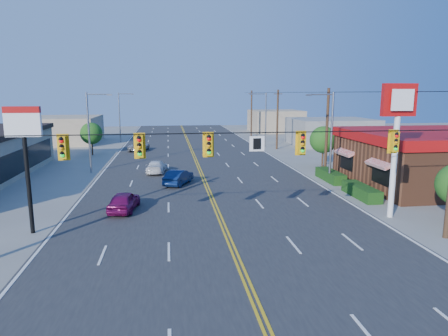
{
  "coord_description": "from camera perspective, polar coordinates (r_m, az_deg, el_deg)",
  "views": [
    {
      "loc": [
        -3.11,
        -19.17,
        7.91
      ],
      "look_at": [
        1.07,
        10.9,
        2.2
      ],
      "focal_mm": 32.0,
      "sensor_mm": 36.0,
      "label": 1
    }
  ],
  "objects": [
    {
      "name": "bld_east_far",
      "position": [
        84.32,
        7.36,
        6.68
      ],
      "size": [
        10.0,
        10.0,
        4.4
      ],
      "primitive_type": "cube",
      "color": "tan",
      "rests_on": "ground"
    },
    {
      "name": "bld_west_far",
      "position": [
        69.51,
        -22.03,
        5.08
      ],
      "size": [
        11.0,
        12.0,
        4.2
      ],
      "primitive_type": "cube",
      "color": "tan",
      "rests_on": "ground"
    },
    {
      "name": "ground",
      "position": [
        20.97,
        1.23,
        -11.51
      ],
      "size": [
        160.0,
        160.0,
        0.0
      ],
      "primitive_type": "plane",
      "color": "gray",
      "rests_on": "ground"
    },
    {
      "name": "streetlight_sw",
      "position": [
        42.02,
        -18.51,
        5.47
      ],
      "size": [
        2.55,
        0.25,
        8.0
      ],
      "color": "gray",
      "rests_on": "ground"
    },
    {
      "name": "kfc",
      "position": [
        39.13,
        28.22,
        1.25
      ],
      "size": [
        16.3,
        12.4,
        4.7
      ],
      "color": "brown",
      "rests_on": "ground"
    },
    {
      "name": "tree_kfc_rear",
      "position": [
        44.67,
        14.0,
        3.94
      ],
      "size": [
        2.94,
        2.94,
        4.41
      ],
      "color": "#47301E",
      "rests_on": "ground"
    },
    {
      "name": "pizza_hut_sign",
      "position": [
        24.63,
        -26.58,
        3.17
      ],
      "size": [
        1.9,
        0.3,
        6.85
      ],
      "color": "black",
      "rests_on": "ground"
    },
    {
      "name": "utility_pole_far",
      "position": [
        74.85,
        3.94,
        7.79
      ],
      "size": [
        0.28,
        0.28,
        8.4
      ],
      "primitive_type": "cylinder",
      "color": "#47301E",
      "rests_on": "ground"
    },
    {
      "name": "car_blue",
      "position": [
        35.04,
        -6.52,
        -1.38
      ],
      "size": [
        2.84,
        4.17,
        1.3
      ],
      "primitive_type": "imported",
      "rotation": [
        0.0,
        0.0,
        2.73
      ],
      "color": "#0D214F",
      "rests_on": "ground"
    },
    {
      "name": "utility_pole_near",
      "position": [
        40.37,
        14.47,
        5.04
      ],
      "size": [
        0.28,
        0.28,
        8.4
      ],
      "primitive_type": "cylinder",
      "color": "#47301E",
      "rests_on": "ground"
    },
    {
      "name": "kfc_pylon",
      "position": [
        27.19,
        23.5,
        5.84
      ],
      "size": [
        2.2,
        0.36,
        8.5
      ],
      "color": "white",
      "rests_on": "ground"
    },
    {
      "name": "streetlight_se",
      "position": [
        36.13,
        14.82,
        4.91
      ],
      "size": [
        2.55,
        0.25,
        8.0
      ],
      "color": "gray",
      "rests_on": "ground"
    },
    {
      "name": "tree_west",
      "position": [
        54.33,
        -18.43,
        4.7
      ],
      "size": [
        2.8,
        2.8,
        4.2
      ],
      "color": "#47301E",
      "rests_on": "ground"
    },
    {
      "name": "car_silver",
      "position": [
        56.46,
        -12.04,
        2.98
      ],
      "size": [
        3.03,
        4.69,
        1.2
      ],
      "primitive_type": "imported",
      "rotation": [
        0.0,
        0.0,
        2.88
      ],
      "color": "#B1B1B6",
      "rests_on": "ground"
    },
    {
      "name": "car_magenta",
      "position": [
        27.93,
        -14.09,
        -4.71
      ],
      "size": [
        2.12,
        4.09,
        1.33
      ],
      "primitive_type": "imported",
      "rotation": [
        0.0,
        0.0,
        3.0
      ],
      "color": "#760D4C",
      "rests_on": "ground"
    },
    {
      "name": "bld_east_mid",
      "position": [
        64.55,
        15.08,
        5.03
      ],
      "size": [
        12.0,
        10.0,
        4.0
      ],
      "primitive_type": "cube",
      "color": "gray",
      "rests_on": "ground"
    },
    {
      "name": "road",
      "position": [
        40.08,
        -3.31,
        -0.71
      ],
      "size": [
        20.0,
        120.0,
        0.06
      ],
      "primitive_type": "cube",
      "color": "#2D2D30",
      "rests_on": "ground"
    },
    {
      "name": "car_white",
      "position": [
        40.53,
        -9.59,
        0.12
      ],
      "size": [
        2.2,
        4.35,
        1.21
      ],
      "primitive_type": "imported",
      "rotation": [
        0.0,
        0.0,
        3.02
      ],
      "color": "white",
      "rests_on": "ground"
    },
    {
      "name": "signal_span",
      "position": [
        19.64,
        0.94,
        1.79
      ],
      "size": [
        24.32,
        0.34,
        9.0
      ],
      "color": "#47301E",
      "rests_on": "ground"
    },
    {
      "name": "streetlight_nw",
      "position": [
        67.7,
        -14.54,
        7.44
      ],
      "size": [
        2.55,
        0.25,
        8.0
      ],
      "color": "gray",
      "rests_on": "ground"
    },
    {
      "name": "utility_pole_mid",
      "position": [
        57.38,
        7.64,
        6.85
      ],
      "size": [
        0.28,
        0.28,
        8.4
      ],
      "primitive_type": "cylinder",
      "color": "#47301E",
      "rests_on": "ground"
    },
    {
      "name": "streetlight_ne",
      "position": [
        58.94,
        5.8,
        7.3
      ],
      "size": [
        2.55,
        0.25,
        8.0
      ],
      "color": "gray",
      "rests_on": "ground"
    }
  ]
}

